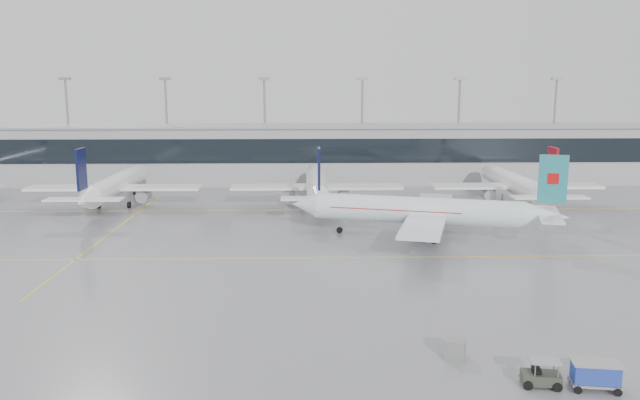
{
  "coord_description": "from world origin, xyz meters",
  "views": [
    {
      "loc": [
        -2.24,
        -73.7,
        20.73
      ],
      "look_at": [
        0.0,
        12.0,
        5.0
      ],
      "focal_mm": 35.0,
      "sensor_mm": 36.0,
      "label": 1
    }
  ],
  "objects_px": {
    "gse_unit": "(455,349)",
    "baggage_cart": "(595,373)",
    "baggage_tug": "(541,377)",
    "air_canada_jet": "(427,211)"
  },
  "relations": [
    {
      "from": "gse_unit",
      "to": "baggage_cart",
      "type": "bearing_deg",
      "value": -11.86
    },
    {
      "from": "gse_unit",
      "to": "baggage_tug",
      "type": "bearing_deg",
      "value": -23.69
    },
    {
      "from": "baggage_tug",
      "to": "air_canada_jet",
      "type": "bearing_deg",
      "value": 98.66
    },
    {
      "from": "air_canada_jet",
      "to": "gse_unit",
      "type": "bearing_deg",
      "value": 98.2
    },
    {
      "from": "gse_unit",
      "to": "air_canada_jet",
      "type": "bearing_deg",
      "value": 102.24
    },
    {
      "from": "air_canada_jet",
      "to": "baggage_tug",
      "type": "distance_m",
      "value": 43.13
    },
    {
      "from": "air_canada_jet",
      "to": "gse_unit",
      "type": "xyz_separation_m",
      "value": [
        -5.26,
        -38.31,
        -3.06
      ]
    },
    {
      "from": "baggage_tug",
      "to": "baggage_cart",
      "type": "distance_m",
      "value": 3.63
    },
    {
      "from": "baggage_tug",
      "to": "baggage_cart",
      "type": "xyz_separation_m",
      "value": [
        3.55,
        -0.57,
        0.5
      ]
    },
    {
      "from": "air_canada_jet",
      "to": "baggage_cart",
      "type": "height_order",
      "value": "air_canada_jet"
    }
  ]
}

